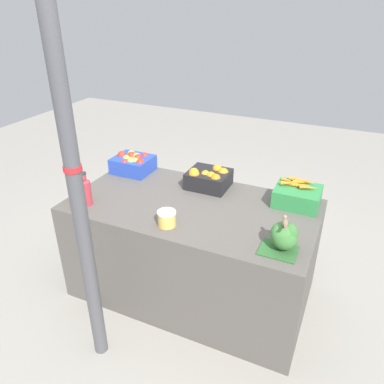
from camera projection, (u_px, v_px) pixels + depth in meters
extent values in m
plane|color=gray|center=(192.00, 289.00, 3.08)|extent=(10.00, 10.00, 0.00)
cube|color=#56514C|center=(192.00, 249.00, 2.90)|extent=(1.78, 0.95, 0.80)
cylinder|color=#4C4C51|center=(73.00, 173.00, 1.95)|extent=(0.09, 0.09, 2.65)
cylinder|color=red|center=(73.00, 168.00, 1.93)|extent=(0.10, 0.10, 0.03)
cube|color=#2847B7|center=(133.00, 164.00, 3.19)|extent=(0.32, 0.28, 0.13)
sphere|color=red|center=(123.00, 155.00, 3.22)|extent=(0.07, 0.07, 0.07)
sphere|color=red|center=(138.00, 158.00, 3.15)|extent=(0.07, 0.07, 0.07)
sphere|color=red|center=(125.00, 162.00, 3.10)|extent=(0.06, 0.06, 0.06)
sphere|color=#9EBC42|center=(131.00, 161.00, 3.10)|extent=(0.07, 0.07, 0.07)
sphere|color=red|center=(145.00, 156.00, 3.22)|extent=(0.06, 0.06, 0.06)
sphere|color=red|center=(132.00, 156.00, 3.20)|extent=(0.07, 0.07, 0.07)
sphere|color=#9EBC42|center=(135.00, 162.00, 3.11)|extent=(0.07, 0.07, 0.07)
sphere|color=red|center=(140.00, 163.00, 3.09)|extent=(0.08, 0.08, 0.08)
sphere|color=red|center=(122.00, 155.00, 3.21)|extent=(0.08, 0.08, 0.08)
sphere|color=#9EBC42|center=(137.00, 157.00, 3.20)|extent=(0.08, 0.08, 0.08)
sphere|color=#9EBC42|center=(126.00, 159.00, 3.17)|extent=(0.06, 0.06, 0.06)
sphere|color=#9EBC42|center=(131.00, 154.00, 3.25)|extent=(0.07, 0.07, 0.07)
cube|color=black|center=(208.00, 179.00, 2.94)|extent=(0.32, 0.28, 0.13)
sphere|color=orange|center=(211.00, 176.00, 2.86)|extent=(0.08, 0.08, 0.08)
sphere|color=orange|center=(194.00, 174.00, 2.87)|extent=(0.08, 0.08, 0.08)
sphere|color=orange|center=(223.00, 173.00, 2.92)|extent=(0.09, 0.09, 0.09)
sphere|color=orange|center=(205.00, 175.00, 2.89)|extent=(0.07, 0.07, 0.07)
sphere|color=orange|center=(194.00, 173.00, 2.89)|extent=(0.08, 0.08, 0.08)
sphere|color=orange|center=(216.00, 179.00, 2.82)|extent=(0.08, 0.08, 0.08)
sphere|color=orange|center=(217.00, 169.00, 2.95)|extent=(0.08, 0.08, 0.08)
cube|color=#2D8442|center=(297.00, 196.00, 2.68)|extent=(0.32, 0.28, 0.13)
cone|color=orange|center=(303.00, 182.00, 2.71)|extent=(0.15, 0.07, 0.03)
cone|color=orange|center=(291.00, 182.00, 2.71)|extent=(0.15, 0.06, 0.02)
cone|color=orange|center=(302.00, 185.00, 2.67)|extent=(0.13, 0.06, 0.02)
cone|color=orange|center=(305.00, 182.00, 2.70)|extent=(0.15, 0.04, 0.02)
cone|color=orange|center=(301.00, 180.00, 2.73)|extent=(0.16, 0.05, 0.03)
cone|color=orange|center=(309.00, 187.00, 2.62)|extent=(0.13, 0.06, 0.03)
cone|color=orange|center=(306.00, 187.00, 2.64)|extent=(0.13, 0.03, 0.03)
cone|color=orange|center=(296.00, 186.00, 2.66)|extent=(0.16, 0.05, 0.03)
cone|color=orange|center=(289.00, 183.00, 2.67)|extent=(0.13, 0.07, 0.03)
cube|color=#2D602D|center=(278.00, 250.00, 2.21)|extent=(0.22, 0.18, 0.01)
ellipsoid|color=#427F3D|center=(282.00, 234.00, 2.19)|extent=(0.14, 0.14, 0.15)
cylinder|color=#B2C693|center=(281.00, 246.00, 2.23)|extent=(0.03, 0.03, 0.02)
ellipsoid|color=#387033|center=(289.00, 234.00, 2.18)|extent=(0.11, 0.11, 0.15)
cylinder|color=#B2C693|center=(287.00, 246.00, 2.22)|extent=(0.03, 0.03, 0.02)
ellipsoid|color=#387033|center=(285.00, 239.00, 2.18)|extent=(0.15, 0.15, 0.13)
cylinder|color=#B2C693|center=(283.00, 247.00, 2.21)|extent=(0.03, 0.03, 0.02)
cylinder|color=gold|center=(73.00, 189.00, 2.71)|extent=(0.08, 0.08, 0.20)
cone|color=gold|center=(71.00, 175.00, 2.66)|extent=(0.08, 0.08, 0.03)
cylinder|color=gold|center=(70.00, 170.00, 2.64)|extent=(0.04, 0.04, 0.05)
cylinder|color=#2D2D33|center=(70.00, 166.00, 2.62)|extent=(0.04, 0.04, 0.01)
cylinder|color=#B2333D|center=(86.00, 193.00, 2.67)|extent=(0.08, 0.08, 0.18)
cone|color=#B2333D|center=(84.00, 180.00, 2.62)|extent=(0.08, 0.08, 0.02)
cylinder|color=#B2333D|center=(84.00, 177.00, 2.61)|extent=(0.04, 0.04, 0.04)
cylinder|color=#2D2D33|center=(83.00, 173.00, 2.60)|extent=(0.04, 0.04, 0.01)
cylinder|color=#DBBC56|center=(167.00, 219.00, 2.44)|extent=(0.12, 0.12, 0.09)
cylinder|color=white|center=(167.00, 212.00, 2.42)|extent=(0.12, 0.12, 0.01)
cube|color=#4C3D2D|center=(285.00, 226.00, 2.12)|extent=(0.02, 0.02, 0.01)
ellipsoid|color=#7A664C|center=(285.00, 223.00, 2.11)|extent=(0.05, 0.08, 0.04)
sphere|color=#897556|center=(285.00, 217.00, 2.14)|extent=(0.03, 0.03, 0.03)
cone|color=#4C3D28|center=(285.00, 216.00, 2.15)|extent=(0.01, 0.02, 0.01)
cube|color=#7A664C|center=(286.00, 227.00, 2.06)|extent=(0.03, 0.04, 0.01)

